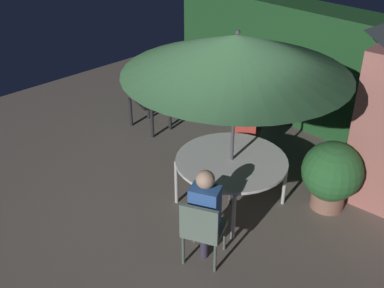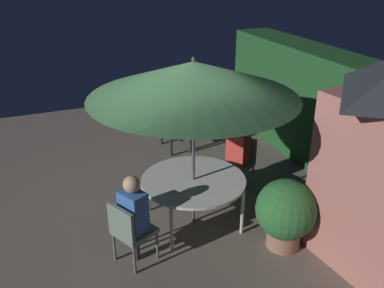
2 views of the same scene
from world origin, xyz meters
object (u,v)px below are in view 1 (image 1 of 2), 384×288
object	(u,v)px
patio_table	(231,162)
person_in_red	(247,116)
patio_umbrella	(237,54)
chair_far_side	(202,228)
chair_near_shed	(247,129)
potted_plant_by_shed	(332,173)
person_in_blue	(205,206)
bbq_grill	(149,85)

from	to	relation	value
patio_table	person_in_red	bearing A→B (deg)	120.81
patio_umbrella	chair_far_side	xyz separation A→B (m)	(0.55, -1.11, -1.71)
patio_umbrella	person_in_red	size ratio (longest dim) A/B	2.26
patio_table	chair_near_shed	distance (m)	1.35
patio_table	potted_plant_by_shed	xyz separation A→B (m)	(1.01, 0.94, -0.13)
person_in_red	person_in_blue	xyz separation A→B (m)	(1.15, -2.11, 0.00)
chair_far_side	chair_near_shed	bearing A→B (deg)	118.63
bbq_grill	person_in_blue	bearing A→B (deg)	-28.82
chair_near_shed	chair_far_side	world-z (taller)	same
person_in_red	bbq_grill	bearing A→B (deg)	-167.94
chair_far_side	person_in_red	xyz separation A→B (m)	(-1.19, 2.19, 0.26)
chair_near_shed	person_in_blue	size ratio (longest dim) A/B	0.71
patio_umbrella	chair_far_side	size ratio (longest dim) A/B	3.17
patio_table	bbq_grill	size ratio (longest dim) A/B	1.28
patio_umbrella	bbq_grill	bearing A→B (deg)	165.61
bbq_grill	potted_plant_by_shed	xyz separation A→B (m)	(3.58, 0.28, -0.29)
person_in_blue	chair_near_shed	bearing A→B (deg)	118.71
person_in_blue	potted_plant_by_shed	bearing A→B (deg)	75.88
bbq_grill	person_in_red	size ratio (longest dim) A/B	0.95
patio_table	patio_umbrella	size ratio (longest dim) A/B	0.54
chair_near_shed	chair_far_side	bearing A→B (deg)	-61.37
patio_umbrella	potted_plant_by_shed	size ratio (longest dim) A/B	2.81
person_in_red	patio_table	bearing A→B (deg)	-59.19
bbq_grill	chair_near_shed	distance (m)	1.98
patio_table	bbq_grill	xyz separation A→B (m)	(-2.57, 0.66, 0.16)
chair_near_shed	person_in_blue	xyz separation A→B (m)	(1.20, -2.18, 0.26)
chair_near_shed	chair_far_side	xyz separation A→B (m)	(1.23, -2.26, 0.00)
chair_near_shed	potted_plant_by_shed	world-z (taller)	potted_plant_by_shed
patio_umbrella	person_in_blue	size ratio (longest dim) A/B	2.26
bbq_grill	person_in_red	distance (m)	1.98
patio_table	potted_plant_by_shed	distance (m)	1.38
bbq_grill	potted_plant_by_shed	distance (m)	3.60
bbq_grill	person_in_blue	size ratio (longest dim) A/B	0.95
patio_table	person_in_blue	bearing A→B (deg)	-63.71
chair_near_shed	person_in_blue	bearing A→B (deg)	-61.29
chair_near_shed	patio_table	bearing A→B (deg)	-59.19
chair_near_shed	person_in_blue	distance (m)	2.50
patio_umbrella	potted_plant_by_shed	world-z (taller)	patio_umbrella
bbq_grill	chair_far_side	size ratio (longest dim) A/B	1.33
bbq_grill	person_in_blue	world-z (taller)	person_in_blue
potted_plant_by_shed	patio_umbrella	bearing A→B (deg)	-137.08
person_in_blue	chair_far_side	bearing A→B (deg)	-63.71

